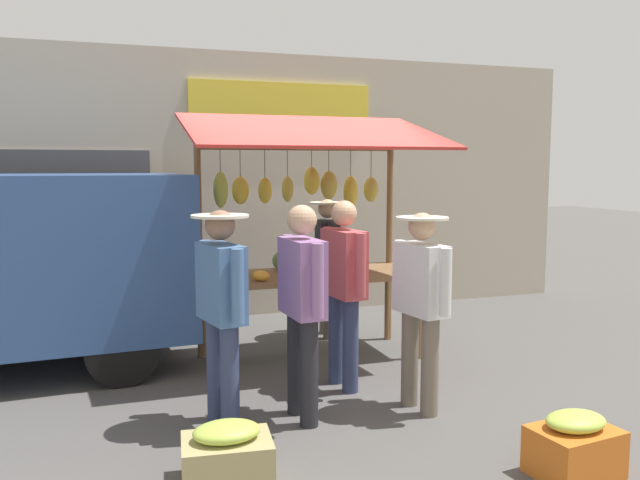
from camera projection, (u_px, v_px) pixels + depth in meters
The scene contains 10 objects.
ground_plane at pixel (311, 357), 6.67m from camera, with size 40.00×40.00×0.00m, color #514F4C.
street_backdrop at pixel (256, 186), 8.53m from camera, with size 9.00×0.30×3.40m.
market_stall at pixel (308, 207), 6.55m from camera, with size 2.50×1.46×2.50m.
vendor_with_sunhat at pixel (327, 256), 7.41m from camera, with size 0.41×0.68×1.59m.
shopper_with_ponytail at pixel (343, 280), 5.67m from camera, with size 0.28×0.70×1.66m.
shopper_with_shopping_bag at pixel (221, 300), 4.81m from camera, with size 0.42×0.69×1.64m.
shopper_in_striped_shirt at pixel (302, 297), 4.93m from camera, with size 0.25×0.71×1.67m.
shopper_in_grey_tee at pixel (421, 296), 5.14m from camera, with size 0.41×0.68×1.60m.
produce_crate_near at pixel (227, 454), 4.04m from camera, with size 0.60×0.47×0.38m.
produce_crate_side at pixel (574, 446), 4.11m from camera, with size 0.57×0.45×0.42m.
Camera 1 is at (2.00, 6.17, 1.96)m, focal length 36.40 mm.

